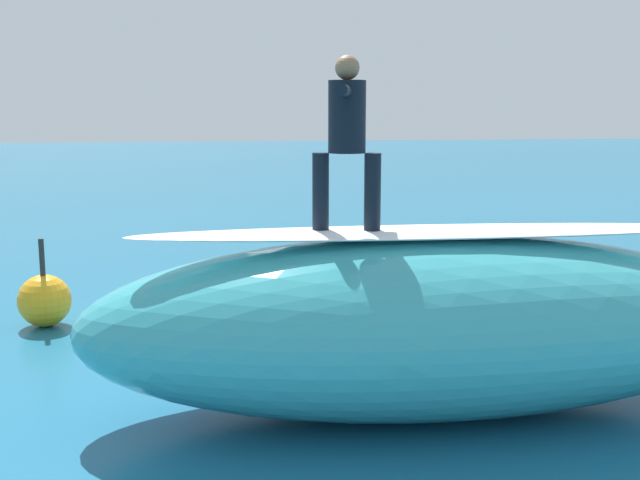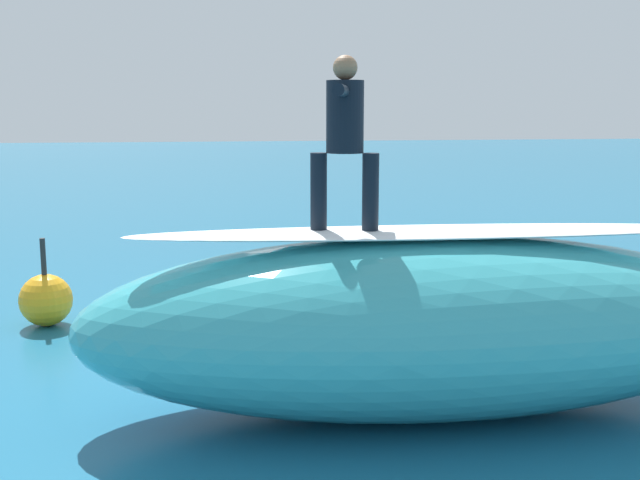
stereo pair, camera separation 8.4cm
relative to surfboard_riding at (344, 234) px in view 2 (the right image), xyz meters
The scene contains 11 objects.
ground_plane 3.49m from the surfboard_riding, 94.82° to the right, with size 120.00×120.00×0.00m, color #196084.
wave_crest 1.29m from the surfboard_riding, behind, with size 7.15×2.44×1.86m, color teal.
wave_foam_lip 0.86m from the surfboard_riding, behind, with size 6.08×0.85×0.08m, color white.
surfboard_riding is the anchor object (origin of this frame).
surfer_riding 1.02m from the surfboard_riding, ahead, with size 0.66×1.59×1.70m.
surfboard_paddling 5.12m from the surfboard_riding, 92.84° to the right, with size 2.12×0.58×0.07m, color silver.
surfer_paddling 4.95m from the surfboard_riding, 92.33° to the right, with size 0.82×1.60×0.30m.
buoy_marker 5.57m from the surfboard_riding, 46.94° to the right, with size 0.76×0.76×1.29m.
foam_patch_near 6.24m from the surfboard_riding, 132.24° to the right, with size 0.67×0.43×0.11m, color white.
foam_patch_mid 4.27m from the surfboard_riding, 129.43° to the right, with size 0.52×0.35×0.11m, color white.
foam_patch_far 5.35m from the surfboard_riding, 67.09° to the right, with size 0.62×0.59×0.13m, color white.
Camera 2 is at (1.63, 10.43, 3.15)m, focal length 43.81 mm.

